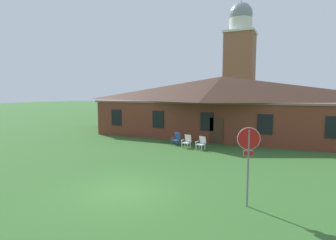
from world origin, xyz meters
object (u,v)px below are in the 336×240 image
object	(u,v)px
lawn_chair_by_porch	(176,139)
lawn_chair_near_door	(187,141)
stop_sign	(248,151)
lawn_chair_left_end	(201,143)

from	to	relation	value
lawn_chair_by_porch	lawn_chair_near_door	xyz separation A→B (m)	(1.17, -0.74, 0.00)
stop_sign	lawn_chair_by_porch	bearing A→B (deg)	125.33
lawn_chair_by_porch	lawn_chair_left_end	bearing A→B (deg)	-21.31
lawn_chair_by_porch	lawn_chair_near_door	distance (m)	1.38
stop_sign	lawn_chair_near_door	world-z (taller)	stop_sign
stop_sign	lawn_chair_left_end	bearing A→B (deg)	117.20
lawn_chair_near_door	lawn_chair_by_porch	bearing A→B (deg)	147.68
lawn_chair_near_door	stop_sign	bearing A→B (deg)	-57.52
lawn_chair_near_door	lawn_chair_left_end	world-z (taller)	same
lawn_chair_by_porch	lawn_chair_near_door	bearing A→B (deg)	-32.32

